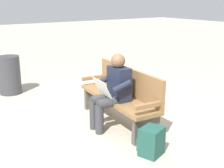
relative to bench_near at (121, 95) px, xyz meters
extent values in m
plane|color=#B7AD99|center=(0.01, 0.07, -0.46)|extent=(40.00, 40.00, 0.00)
cube|color=olive|center=(0.01, 0.07, -0.04)|extent=(1.83, 0.63, 0.06)
cube|color=olive|center=(-0.01, -0.14, 0.22)|extent=(1.80, 0.20, 0.45)
cube|color=olive|center=(-0.84, 0.14, 0.11)|extent=(0.10, 0.48, 0.06)
cube|color=olive|center=(0.85, 0.00, 0.11)|extent=(0.10, 0.48, 0.06)
cube|color=#4C4742|center=(-0.79, 0.14, -0.26)|extent=(0.12, 0.44, 0.39)
cube|color=#4C4742|center=(0.80, 0.00, -0.26)|extent=(0.12, 0.44, 0.39)
cube|color=#1E2338|center=(-0.12, 0.13, 0.25)|extent=(0.42, 0.25, 0.52)
sphere|color=brown|center=(-0.12, 0.15, 0.61)|extent=(0.22, 0.22, 0.22)
cylinder|color=#38383D|center=(-0.20, 0.35, 0.01)|extent=(0.18, 0.43, 0.15)
cylinder|color=#38383D|center=(0.00, 0.33, 0.01)|extent=(0.18, 0.43, 0.15)
cylinder|color=#38383D|center=(-0.19, 0.54, -0.23)|extent=(0.13, 0.13, 0.45)
cylinder|color=#38383D|center=(0.01, 0.52, -0.23)|extent=(0.13, 0.13, 0.45)
cylinder|color=#1E2338|center=(-0.35, 0.25, 0.28)|extent=(0.12, 0.32, 0.18)
cylinder|color=#1E2338|center=(0.13, 0.21, 0.28)|extent=(0.12, 0.32, 0.18)
cube|color=silver|center=(-0.10, 0.43, 0.23)|extent=(0.41, 0.16, 0.27)
cube|color=#1E4C42|center=(-1.11, 0.31, -0.27)|extent=(0.34, 0.36, 0.38)
cube|color=#23574C|center=(-0.97, 0.36, -0.33)|extent=(0.11, 0.21, 0.17)
cylinder|color=#38383D|center=(2.58, 1.07, -0.05)|extent=(0.47, 0.47, 0.81)
camera|label=1|loc=(-3.72, 2.71, 1.53)|focal=47.67mm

